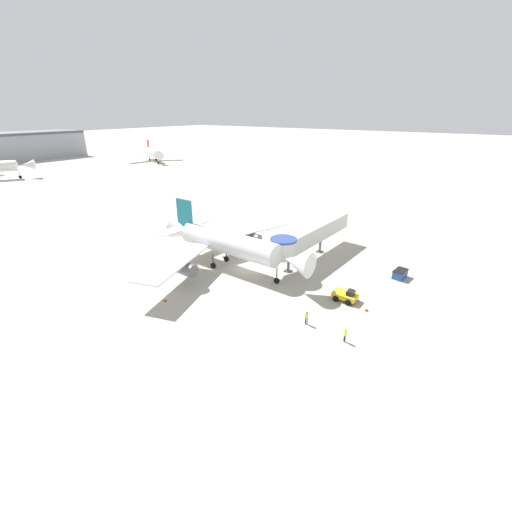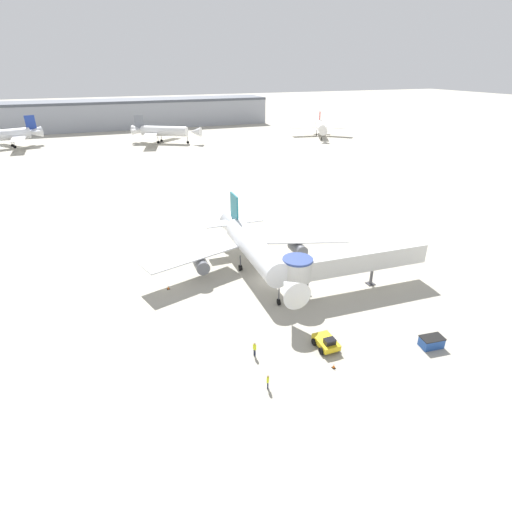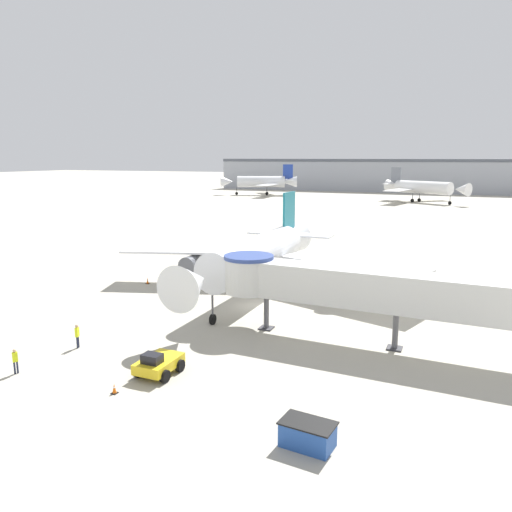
{
  "view_description": "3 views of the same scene",
  "coord_description": "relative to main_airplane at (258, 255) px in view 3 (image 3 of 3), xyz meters",
  "views": [
    {
      "loc": [
        -40.09,
        -30.76,
        23.97
      ],
      "look_at": [
        -1.57,
        -2.96,
        3.55
      ],
      "focal_mm": 24.0,
      "sensor_mm": 36.0,
      "label": 1
    },
    {
      "loc": [
        -20.84,
        -48.27,
        29.39
      ],
      "look_at": [
        -1.8,
        0.99,
        3.93
      ],
      "focal_mm": 28.0,
      "sensor_mm": 36.0,
      "label": 2
    },
    {
      "loc": [
        17.51,
        -42.53,
        13.91
      ],
      "look_at": [
        -1.9,
        3.81,
        3.97
      ],
      "focal_mm": 35.0,
      "sensor_mm": 36.0,
      "label": 3
    }
  ],
  "objects": [
    {
      "name": "ground_crew_marshaller",
      "position": [
        -6.87,
        -18.38,
        -3.18
      ],
      "size": [
        0.3,
        0.39,
        1.82
      ],
      "rotation": [
        0.0,
        0.0,
        5.04
      ],
      "color": "#1E2338",
      "rests_on": "ground_plane"
    },
    {
      "name": "main_airplane",
      "position": [
        0.0,
        0.0,
        0.0
      ],
      "size": [
        33.79,
        27.43,
        10.01
      ],
      "rotation": [
        0.0,
        0.0,
        -0.01
      ],
      "color": "silver",
      "rests_on": "ground_plane"
    },
    {
      "name": "ground_crew_wing_walker",
      "position": [
        -7.41,
        -23.48,
        -3.25
      ],
      "size": [
        0.34,
        0.37,
        1.7
      ],
      "rotation": [
        0.0,
        0.0,
        0.95
      ],
      "color": "#1E2338",
      "rests_on": "ground_plane"
    },
    {
      "name": "background_jet_gray_tail",
      "position": [
        5.97,
        119.69,
        0.51
      ],
      "size": [
        27.27,
        28.06,
        10.8
      ],
      "rotation": [
        0.0,
        0.0,
        1.03
      ],
      "color": "white",
      "rests_on": "ground_plane"
    },
    {
      "name": "jet_bridge",
      "position": [
        10.43,
        -9.3,
        0.16
      ],
      "size": [
        22.08,
        4.27,
        6.06
      ],
      "rotation": [
        0.0,
        0.0,
        -0.05
      ],
      "color": "silver",
      "rests_on": "ground_plane"
    },
    {
      "name": "pushback_tug_yellow",
      "position": [
        1.29,
        -20.02,
        -3.47
      ],
      "size": [
        2.42,
        3.24,
        1.66
      ],
      "rotation": [
        0.0,
        0.0,
        -0.01
      ],
      "color": "yellow",
      "rests_on": "ground_plane"
    },
    {
      "name": "traffic_cone_apron_front",
      "position": [
        0.33,
        -23.29,
        -3.93
      ],
      "size": [
        0.37,
        0.37,
        0.62
      ],
      "color": "black",
      "rests_on": "ground_plane"
    },
    {
      "name": "traffic_cone_port_wing",
      "position": [
        -13.3,
        -0.25,
        -3.91
      ],
      "size": [
        0.4,
        0.4,
        0.66
      ],
      "color": "black",
      "rests_on": "ground_plane"
    },
    {
      "name": "background_jet_blue_tail",
      "position": [
        -52.07,
        130.05,
        0.76
      ],
      "size": [
        28.24,
        29.68,
        11.39
      ],
      "rotation": [
        0.0,
        0.0,
        -1.21
      ],
      "color": "silver",
      "rests_on": "ground_plane"
    },
    {
      "name": "ground_plane",
      "position": [
        1.39,
        -3.08,
        -4.22
      ],
      "size": [
        800.0,
        800.0,
        0.0
      ],
      "primitive_type": "plane",
      "color": "#A8A393"
    },
    {
      "name": "traffic_cone_starboard_wing",
      "position": [
        13.27,
        -0.46,
        -3.89
      ],
      "size": [
        0.43,
        0.43,
        0.71
      ],
      "color": "black",
      "rests_on": "ground_plane"
    },
    {
      "name": "terminal_building",
      "position": [
        -7.77,
        171.92,
        2.47
      ],
      "size": [
        151.74,
        22.47,
        13.36
      ],
      "color": "#999EA8",
      "rests_on": "ground_plane"
    },
    {
      "name": "service_container_blue",
      "position": [
        12.66,
        -24.18,
        -3.58
      ],
      "size": [
        2.82,
        1.89,
        1.28
      ],
      "rotation": [
        0.0,
        0.0,
        -0.11
      ],
      "color": "#234C9E",
      "rests_on": "ground_plane"
    }
  ]
}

